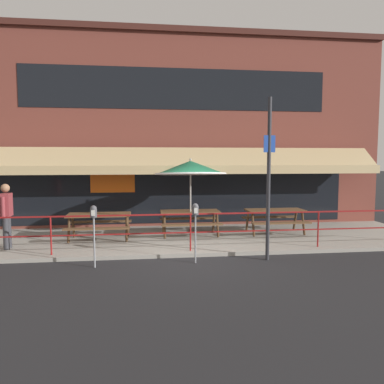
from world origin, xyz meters
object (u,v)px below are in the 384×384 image
object	(u,v)px
picnic_table_left	(99,219)
picnic_table_centre	(190,216)
patio_umbrella_centre	(190,168)
street_sign_pole	(269,178)
pedestrian_walking	(6,213)
parking_meter_near	(94,217)
parking_meter_far	(195,215)
picnic_table_right	(275,215)

from	to	relation	value
picnic_table_left	picnic_table_centre	distance (m)	2.71
patio_umbrella_centre	street_sign_pole	size ratio (longest dim) A/B	0.61
picnic_table_left	pedestrian_walking	bearing A→B (deg)	-161.14
patio_umbrella_centre	pedestrian_walking	bearing A→B (deg)	-169.44
parking_meter_near	parking_meter_far	distance (m)	2.32
pedestrian_walking	parking_meter_far	bearing A→B (deg)	-18.73
picnic_table_left	parking_meter_far	bearing A→B (deg)	-43.80
picnic_table_left	street_sign_pole	xyz separation A→B (m)	(4.28, -2.36, 1.30)
pedestrian_walking	picnic_table_right	bearing A→B (deg)	7.59
parking_meter_near	picnic_table_centre	bearing A→B (deg)	47.91
picnic_table_left	parking_meter_near	distance (m)	2.54
parking_meter_near	picnic_table_left	bearing A→B (deg)	94.23
picnic_table_centre	street_sign_pole	size ratio (longest dim) A/B	0.46
pedestrian_walking	parking_meter_near	distance (m)	3.00
picnic_table_left	patio_umbrella_centre	world-z (taller)	patio_umbrella_centre
picnic_table_right	parking_meter_far	world-z (taller)	parking_meter_far
parking_meter_near	parking_meter_far	xyz separation A→B (m)	(2.32, 0.09, 0.00)
parking_meter_far	picnic_table_right	bearing A→B (deg)	42.47
patio_umbrella_centre	parking_meter_far	xyz separation A→B (m)	(-0.19, -2.55, -1.03)
parking_meter_far	street_sign_pole	xyz separation A→B (m)	(1.77, 0.04, 0.86)
picnic_table_left	parking_meter_near	size ratio (longest dim) A/B	1.27
picnic_table_left	parking_meter_near	world-z (taller)	parking_meter_near
picnic_table_right	parking_meter_far	xyz separation A→B (m)	(-2.89, -2.64, 0.44)
picnic_table_centre	street_sign_pole	distance (m)	3.34
picnic_table_centre	picnic_table_left	bearing A→B (deg)	-173.93
picnic_table_centre	parking_meter_near	xyz separation A→B (m)	(-2.51, -2.78, 0.44)
parking_meter_far	street_sign_pole	bearing A→B (deg)	1.39
pedestrian_walking	parking_meter_near	bearing A→B (deg)	-34.83
pedestrian_walking	parking_meter_far	xyz separation A→B (m)	(4.78, -1.62, 0.09)
parking_meter_near	parking_meter_far	world-z (taller)	same
picnic_table_left	picnic_table_centre	bearing A→B (deg)	6.07
picnic_table_centre	pedestrian_walking	size ratio (longest dim) A/B	1.05
parking_meter_near	street_sign_pole	size ratio (longest dim) A/B	0.36
picnic_table_left	patio_umbrella_centre	xyz separation A→B (m)	(2.69, 0.15, 1.47)
patio_umbrella_centre	parking_meter_far	bearing A→B (deg)	-94.32
patio_umbrella_centre	parking_meter_far	distance (m)	2.76
picnic_table_centre	street_sign_pole	bearing A→B (deg)	-59.09
parking_meter_far	pedestrian_walking	bearing A→B (deg)	161.27
picnic_table_left	patio_umbrella_centre	size ratio (longest dim) A/B	0.76
pedestrian_walking	street_sign_pole	size ratio (longest dim) A/B	0.44
picnic_table_left	pedestrian_walking	world-z (taller)	pedestrian_walking
picnic_table_centre	parking_meter_far	xyz separation A→B (m)	(-0.19, -2.68, 0.44)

